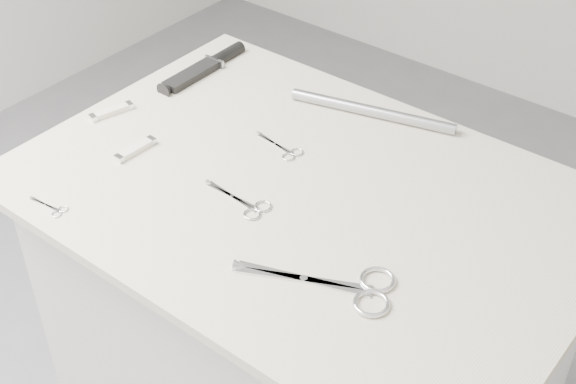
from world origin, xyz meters
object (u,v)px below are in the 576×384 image
Objects in this scene: embroidery_scissors_a at (247,204)px; pocket_knife_a at (111,111)px; embroidery_scissors_b at (284,150)px; sheathed_knife at (208,65)px; large_shears at (349,287)px; plinth at (302,367)px; metal_rail at (372,111)px; pocket_knife_b at (136,149)px; tiny_scissors at (52,208)px.

pocket_knife_a is at bearing 174.90° from embroidery_scissors_a.
sheathed_knife is (-0.32, 0.14, 0.01)m from embroidery_scissors_b.
sheathed_knife is at bearing 126.79° from large_shears.
plinth is 2.70× the size of metal_rail.
embroidery_scissors_a is 0.26m from pocket_knife_b.
metal_rail is (0.01, 0.36, 0.01)m from embroidery_scissors_a.
metal_rail reaches higher than pocket_knife_b.
metal_rail reaches higher than embroidery_scissors_a.
plinth is 0.58m from pocket_knife_b.
embroidery_scissors_b is at bearing -113.24° from sheathed_knife.
sheathed_knife reaches higher than embroidery_scissors_b.
embroidery_scissors_a is 1.46× the size of pocket_knife_a.
embroidery_scissors_a is at bearing -129.41° from sheathed_knife.
tiny_scissors is (-0.30, -0.30, 0.47)m from plinth.
large_shears is at bearing 11.01° from tiny_scissors.
embroidery_scissors_b is 0.21m from metal_rail.
sheathed_knife is 0.33m from pocket_knife_b.
tiny_scissors reaches higher than plinth.
metal_rail is at bearing 80.30° from embroidery_scissors_b.
metal_rail is at bearing -80.72° from sheathed_knife.
embroidery_scissors_a is at bearing -91.86° from metal_rail.
large_shears is at bearing -120.09° from sheathed_knife.
pocket_knife_b is at bearing -132.88° from embroidery_scissors_b.
plinth is 9.86× the size of pocket_knife_a.
pocket_knife_a reaches higher than tiny_scissors.
tiny_scissors is 0.20m from pocket_knife_b.
sheathed_knife is 0.68× the size of metal_rail.
sheathed_knife is at bearing -170.66° from metal_rail.
metal_rail is (-0.04, 0.27, 0.48)m from plinth.
embroidery_scissors_b is at bearing -47.78° from pocket_knife_b.
embroidery_scissors_b is at bearing -107.49° from metal_rail.
embroidery_scissors_b is at bearing 55.56° from tiny_scissors.
embroidery_scissors_a is at bearing -65.22° from embroidery_scissors_b.
large_shears is 1.81× the size of embroidery_scissors_a.
sheathed_knife reaches higher than tiny_scissors.
sheathed_knife is at bearing 96.45° from tiny_scissors.
embroidery_scissors_a is 0.36m from metal_rail.
pocket_knife_a is (-0.64, 0.11, 0.00)m from large_shears.
large_shears is at bearing -92.31° from pocket_knife_b.
plinth is at bearing -69.06° from pocket_knife_a.
pocket_knife_a is 0.51m from metal_rail.
tiny_scissors is at bearing -114.72° from metal_rail.
embroidery_scissors_b is at bearing 120.44° from large_shears.
metal_rail reaches higher than large_shears.
plinth is 0.65m from pocket_knife_a.
large_shears is (0.20, -0.15, 0.47)m from plinth.
plinth is 0.49m from embroidery_scissors_b.
sheathed_knife is at bearing 142.94° from embroidery_scissors_a.
plinth is at bearing 119.82° from large_shears.
plinth is 10.11× the size of pocket_knife_b.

